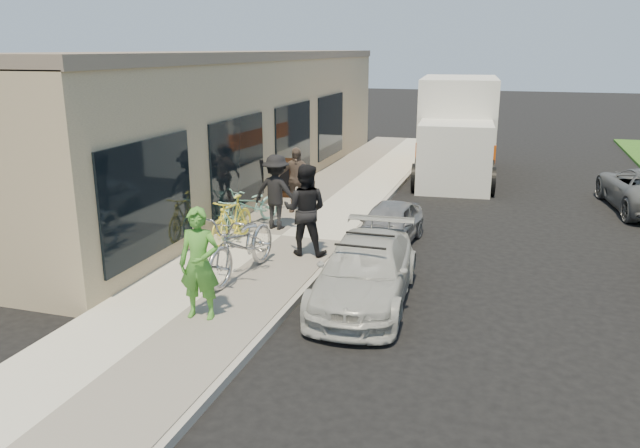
# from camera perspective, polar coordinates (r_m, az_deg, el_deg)

# --- Properties ---
(ground) EXTENTS (120.00, 120.00, 0.00)m
(ground) POSITION_cam_1_polar(r_m,az_deg,el_deg) (11.18, 0.58, -6.90)
(ground) COLOR black
(ground) RESTS_ON ground
(sidewalk) EXTENTS (3.00, 34.00, 0.15)m
(sidewalk) POSITION_cam_1_polar(r_m,az_deg,el_deg) (14.44, -3.56, -1.32)
(sidewalk) COLOR beige
(sidewalk) RESTS_ON ground
(curb) EXTENTS (0.12, 34.00, 0.13)m
(curb) POSITION_cam_1_polar(r_m,az_deg,el_deg) (13.99, 2.39, -1.92)
(curb) COLOR #A09B92
(curb) RESTS_ON ground
(storefront) EXTENTS (3.60, 20.00, 4.22)m
(storefront) POSITION_cam_1_polar(r_m,az_deg,el_deg) (19.79, -7.33, 9.29)
(storefront) COLOR tan
(storefront) RESTS_ON ground
(bike_rack) EXTENTS (0.10, 0.58, 0.82)m
(bike_rack) POSITION_cam_1_polar(r_m,az_deg,el_deg) (14.50, -7.97, 0.96)
(bike_rack) COLOR black
(bike_rack) RESTS_ON sidewalk
(sandwich_board) EXTENTS (0.75, 0.75, 1.09)m
(sandwich_board) POSITION_cam_1_polar(r_m,az_deg,el_deg) (18.03, -3.49, 4.20)
(sandwich_board) COLOR black
(sandwich_board) RESTS_ON sidewalk
(sedan_white) EXTENTS (1.80, 3.92, 1.15)m
(sedan_white) POSITION_cam_1_polar(r_m,az_deg,el_deg) (10.93, 4.16, -4.35)
(sedan_white) COLOR #B7B8B3
(sedan_white) RESTS_ON ground
(sedan_silver) EXTENTS (1.34, 2.94, 0.98)m
(sedan_silver) POSITION_cam_1_polar(r_m,az_deg,el_deg) (14.11, 6.30, -0.04)
(sedan_silver) COLOR gray
(sedan_silver) RESTS_ON ground
(moving_truck) EXTENTS (3.07, 6.96, 3.33)m
(moving_truck) POSITION_cam_1_polar(r_m,az_deg,el_deg) (22.57, 12.39, 8.20)
(moving_truck) COLOR silver
(moving_truck) RESTS_ON ground
(tandem_bike) EXTENTS (1.03, 2.44, 1.25)m
(tandem_bike) POSITION_cam_1_polar(r_m,az_deg,el_deg) (11.77, -7.10, -1.84)
(tandem_bike) COLOR silver
(tandem_bike) RESTS_ON sidewalk
(woman_rider) EXTENTS (0.71, 0.51, 1.80)m
(woman_rider) POSITION_cam_1_polar(r_m,az_deg,el_deg) (9.98, -10.97, -3.58)
(woman_rider) COLOR #489230
(woman_rider) RESTS_ON sidewalk
(man_standing) EXTENTS (0.98, 0.79, 1.91)m
(man_standing) POSITION_cam_1_polar(r_m,az_deg,el_deg) (12.85, -1.37, 1.31)
(man_standing) COLOR black
(man_standing) RESTS_ON sidewalk
(cruiser_bike_a) EXTENTS (0.52, 1.56, 0.92)m
(cruiser_bike_a) POSITION_cam_1_polar(r_m,az_deg,el_deg) (14.38, -7.94, 0.71)
(cruiser_bike_a) COLOR #87C9BA
(cruiser_bike_a) RESTS_ON sidewalk
(cruiser_bike_b) EXTENTS (1.32, 1.87, 0.93)m
(cruiser_bike_b) POSITION_cam_1_polar(r_m,az_deg,el_deg) (15.29, -6.31, 1.69)
(cruiser_bike_b) COLOR #87C9BA
(cruiser_bike_b) RESTS_ON sidewalk
(cruiser_bike_c) EXTENTS (0.65, 1.72, 1.01)m
(cruiser_bike_c) POSITION_cam_1_polar(r_m,az_deg,el_deg) (13.91, -8.06, 0.38)
(cruiser_bike_c) COLOR yellow
(cruiser_bike_c) RESTS_ON sidewalk
(bystander_a) EXTENTS (1.21, 0.78, 1.78)m
(bystander_a) POSITION_cam_1_polar(r_m,az_deg,el_deg) (14.79, -4.01, 2.94)
(bystander_a) COLOR black
(bystander_a) RESTS_ON sidewalk
(bystander_b) EXTENTS (1.06, 0.59, 1.70)m
(bystander_b) POSITION_cam_1_polar(r_m,az_deg,el_deg) (16.36, -2.21, 4.08)
(bystander_b) COLOR brown
(bystander_b) RESTS_ON sidewalk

